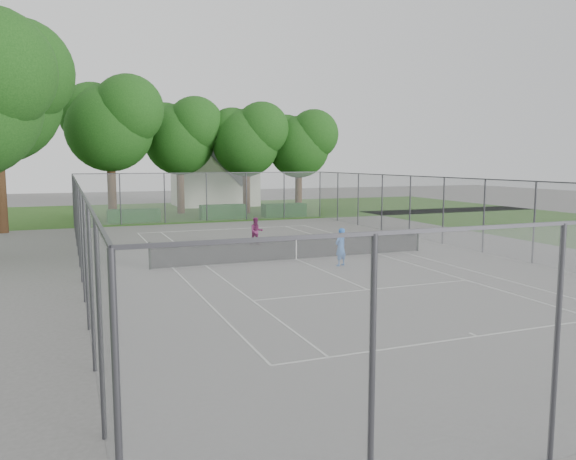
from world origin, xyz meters
name	(u,v)px	position (x,y,z in m)	size (l,w,h in m)	color
ground	(296,259)	(0.00, 0.00, 0.00)	(120.00, 120.00, 0.00)	slate
grass_far	(183,211)	(0.00, 26.00, 0.00)	(60.00, 20.00, 0.00)	#274F16
court_markings	(296,259)	(0.00, 0.00, 0.01)	(11.03, 23.83, 0.01)	silver
tennis_net	(296,248)	(0.00, 0.00, 0.51)	(12.87, 0.10, 1.10)	black
perimeter_fence	(296,219)	(0.00, 0.00, 1.81)	(18.08, 34.08, 3.52)	#38383D
tree_far_left	(111,121)	(-6.13, 21.09, 7.30)	(7.39, 6.75, 10.63)	#372114
tree_far_midleft	(180,134)	(-0.48, 23.82, 6.57)	(6.65, 6.08, 9.57)	#372114
tree_far_midright	(247,137)	(4.67, 22.00, 6.29)	(6.37, 5.81, 9.16)	#372114
tree_far_right	(300,142)	(9.33, 21.88, 5.97)	(6.04, 5.52, 8.69)	#372114
hedge_left	(134,216)	(-4.97, 18.55, 0.46)	(3.67, 1.10, 0.92)	#184C1B
hedge_mid	(223,212)	(1.54, 18.38, 0.53)	(3.39, 0.97, 1.07)	#184C1B
hedge_right	(284,210)	(6.44, 18.18, 0.51)	(3.38, 1.24, 1.01)	#184C1B
house	(214,167)	(4.16, 31.17, 3.80)	(7.57, 5.87, 9.43)	beige
girl_player	(341,247)	(1.13, -2.11, 0.79)	(0.58, 0.38, 1.58)	blue
woman_player	(256,231)	(-0.33, 4.64, 0.72)	(0.70, 0.55, 1.45)	#762758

